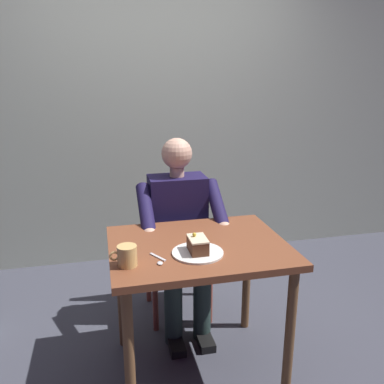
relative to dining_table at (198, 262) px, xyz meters
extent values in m
plane|color=#3F404B|center=(0.00, 0.00, -0.65)|extent=(14.00, 14.00, 0.00)
cube|color=#B8C1AC|center=(0.00, -1.58, 0.85)|extent=(6.40, 0.12, 3.00)
cube|color=brown|center=(0.00, 0.00, 0.09)|extent=(0.91, 0.71, 0.04)
cylinder|color=brown|center=(-0.39, 0.30, -0.28)|extent=(0.05, 0.05, 0.73)
cylinder|color=brown|center=(0.39, 0.30, -0.28)|extent=(0.05, 0.05, 0.73)
cylinder|color=brown|center=(-0.39, -0.30, -0.28)|extent=(0.05, 0.05, 0.73)
cylinder|color=brown|center=(0.39, -0.30, -0.28)|extent=(0.05, 0.05, 0.73)
cube|color=brown|center=(0.00, -0.57, -0.23)|extent=(0.42, 0.42, 0.04)
cube|color=brown|center=(0.00, -0.76, 0.02)|extent=(0.38, 0.04, 0.45)
cylinder|color=brown|center=(-0.18, -0.39, -0.44)|extent=(0.04, 0.04, 0.42)
cylinder|color=brown|center=(0.18, -0.39, -0.44)|extent=(0.04, 0.04, 0.42)
cylinder|color=brown|center=(-0.18, -0.75, -0.44)|extent=(0.04, 0.04, 0.42)
cylinder|color=brown|center=(0.18, -0.75, -0.44)|extent=(0.04, 0.04, 0.42)
cube|color=#1C163F|center=(0.00, -0.55, 0.06)|extent=(0.36, 0.22, 0.54)
sphere|color=#D9A68A|center=(0.00, -0.55, 0.48)|extent=(0.19, 0.19, 0.19)
cylinder|color=#D9A68A|center=(0.00, -0.55, 0.36)|extent=(0.09, 0.09, 0.06)
cylinder|color=#1C163F|center=(-0.22, -0.41, 0.18)|extent=(0.08, 0.33, 0.26)
sphere|color=#D9A68A|center=(-0.22, -0.25, 0.07)|extent=(0.09, 0.09, 0.09)
cylinder|color=#1C163F|center=(0.22, -0.41, 0.18)|extent=(0.08, 0.33, 0.26)
sphere|color=#D9A68A|center=(0.22, -0.25, 0.07)|extent=(0.09, 0.09, 0.09)
cylinder|color=#253632|center=(-0.09, -0.43, -0.23)|extent=(0.13, 0.38, 0.14)
cylinder|color=#253632|center=(0.09, -0.43, -0.23)|extent=(0.13, 0.38, 0.14)
cylinder|color=#253632|center=(-0.09, -0.25, -0.45)|extent=(0.11, 0.11, 0.40)
cube|color=black|center=(-0.09, -0.19, -0.62)|extent=(0.09, 0.22, 0.05)
cylinder|color=#253632|center=(0.09, -0.25, -0.45)|extent=(0.11, 0.11, 0.40)
cube|color=black|center=(0.09, -0.19, -0.62)|extent=(0.09, 0.22, 0.05)
cylinder|color=white|center=(0.03, 0.12, 0.11)|extent=(0.25, 0.25, 0.01)
cube|color=brown|center=(0.03, 0.12, 0.15)|extent=(0.08, 0.13, 0.06)
cube|color=beige|center=(0.03, 0.12, 0.18)|extent=(0.08, 0.13, 0.01)
sphere|color=gold|center=(0.04, 0.10, 0.20)|extent=(0.02, 0.02, 0.02)
cylinder|color=#DBAF64|center=(0.37, 0.17, 0.15)|extent=(0.09, 0.09, 0.10)
torus|color=#DBAF64|center=(0.43, 0.17, 0.16)|extent=(0.05, 0.01, 0.05)
cylinder|color=black|center=(0.37, 0.17, 0.20)|extent=(0.08, 0.08, 0.01)
cube|color=silver|center=(0.23, 0.11, 0.11)|extent=(0.07, 0.10, 0.01)
ellipsoid|color=silver|center=(0.23, 0.18, 0.11)|extent=(0.03, 0.04, 0.01)
camera|label=1|loc=(0.46, 1.82, 0.93)|focal=36.93mm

